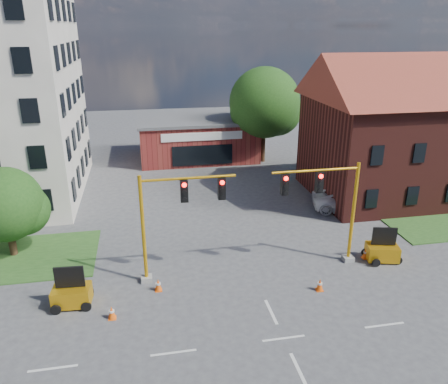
# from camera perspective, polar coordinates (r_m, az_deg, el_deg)

# --- Properties ---
(ground) EXTENTS (120.00, 120.00, 0.00)m
(ground) POSITION_cam_1_polar(r_m,az_deg,el_deg) (21.10, 7.80, -18.40)
(ground) COLOR #434345
(ground) RESTS_ON ground
(brick_shop) EXTENTS (12.40, 8.40, 4.30)m
(brick_shop) POSITION_cam_1_polar(r_m,az_deg,el_deg) (47.04, -3.54, 7.16)
(brick_shop) COLOR maroon
(brick_shop) RESTS_ON ground
(townhouse_row) EXTENTS (21.00, 11.00, 11.50)m
(townhouse_row) POSITION_cam_1_polar(r_m,az_deg,el_deg) (39.99, 26.10, 8.17)
(townhouse_row) COLOR #4E1C17
(townhouse_row) RESTS_ON ground
(tree_large) EXTENTS (7.43, 7.08, 9.64)m
(tree_large) POSITION_cam_1_polar(r_m,az_deg,el_deg) (44.88, 5.74, 11.23)
(tree_large) COLOR #321D12
(tree_large) RESTS_ON ground
(tree_nw_front) EXTENTS (4.71, 4.49, 5.64)m
(tree_nw_front) POSITION_cam_1_polar(r_m,az_deg,el_deg) (28.97, -26.21, -1.65)
(tree_nw_front) COLOR #321D12
(tree_nw_front) RESTS_ON ground
(signal_mast_west) EXTENTS (5.30, 0.60, 6.20)m
(signal_mast_west) POSITION_cam_1_polar(r_m,az_deg,el_deg) (23.37, -6.60, -2.92)
(signal_mast_west) COLOR gray
(signal_mast_west) RESTS_ON ground
(signal_mast_east) EXTENTS (5.30, 0.60, 6.20)m
(signal_mast_east) POSITION_cam_1_polar(r_m,az_deg,el_deg) (25.40, 13.38, -1.37)
(signal_mast_east) COLOR gray
(signal_mast_east) RESTS_ON ground
(trailer_west) EXTENTS (1.94, 1.36, 2.11)m
(trailer_west) POSITION_cam_1_polar(r_m,az_deg,el_deg) (23.85, -19.26, -12.44)
(trailer_west) COLOR orange
(trailer_west) RESTS_ON ground
(trailer_east) EXTENTS (2.06, 1.61, 2.08)m
(trailer_east) POSITION_cam_1_polar(r_m,az_deg,el_deg) (28.12, 19.96, -7.21)
(trailer_east) COLOR orange
(trailer_east) RESTS_ON ground
(cone_a) EXTENTS (0.40, 0.40, 0.70)m
(cone_a) POSITION_cam_1_polar(r_m,az_deg,el_deg) (22.52, -14.46, -15.00)
(cone_a) COLOR #F5570C
(cone_a) RESTS_ON ground
(cone_b) EXTENTS (0.40, 0.40, 0.70)m
(cone_b) POSITION_cam_1_polar(r_m,az_deg,el_deg) (24.09, -8.59, -11.92)
(cone_b) COLOR #F5570C
(cone_b) RESTS_ON ground
(cone_c) EXTENTS (0.40, 0.40, 0.70)m
(cone_c) POSITION_cam_1_polar(r_m,az_deg,el_deg) (24.39, 12.40, -11.75)
(cone_c) COLOR #F5570C
(cone_c) RESTS_ON ground
(cone_d) EXTENTS (0.40, 0.40, 0.70)m
(cone_d) POSITION_cam_1_polar(r_m,az_deg,el_deg) (28.15, 17.99, -7.64)
(cone_d) COLOR #F5570C
(cone_d) RESTS_ON ground
(pickup_white) EXTENTS (6.40, 4.12, 1.64)m
(pickup_white) POSITION_cam_1_polar(r_m,az_deg,el_deg) (34.80, 16.30, -1.00)
(pickup_white) COLOR white
(pickup_white) RESTS_ON ground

